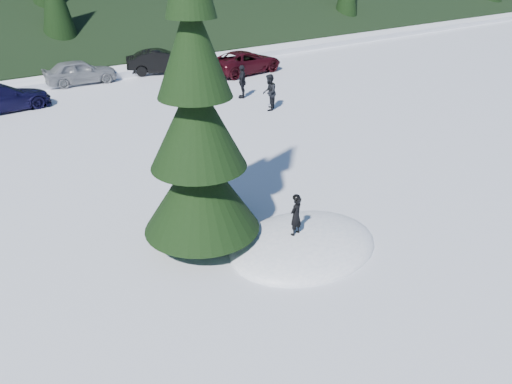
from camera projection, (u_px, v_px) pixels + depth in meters
ground at (303, 246)px, 14.11m from camera, size 200.00×200.00×0.00m
snow_mound at (303, 246)px, 14.11m from camera, size 4.48×3.52×0.96m
spruce_tall at (197, 134)px, 12.75m from camera, size 3.20×3.20×8.60m
spruce_short at (204, 153)px, 14.83m from camera, size 2.20×2.20×5.37m
child_skier at (296, 216)px, 13.54m from camera, size 0.47×0.36×1.14m
adult_0 at (269, 92)px, 25.55m from camera, size 1.13×1.13×1.85m
adult_1 at (242, 82)px, 27.67m from camera, size 1.05×1.09×1.83m
adult_2 at (187, 94)px, 25.65m from camera, size 0.93×1.19×1.62m
car_3 at (1, 98)px, 25.51m from camera, size 4.87×2.20×1.38m
car_4 at (80, 72)px, 30.62m from camera, size 4.49×2.14×1.48m
car_5 at (162, 62)px, 33.23m from camera, size 4.94×3.24×1.54m
car_6 at (245, 62)px, 33.29m from camera, size 5.47×2.92×1.46m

